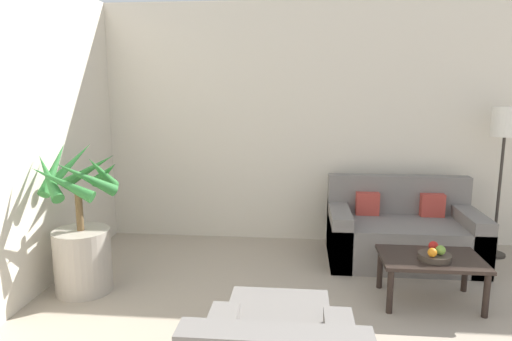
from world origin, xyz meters
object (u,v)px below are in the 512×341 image
Objects in this scene: fruit_bowl at (435,257)px; apple_green at (441,250)px; floor_lamp at (505,133)px; potted_palm at (82,239)px; sofa_loveseat at (402,234)px; coffee_table at (431,263)px; ottoman at (279,331)px; apple_red at (433,246)px; orange_fruit at (432,252)px.

apple_green is (0.04, -0.02, 0.06)m from fruit_bowl.
potted_palm is at bearing -162.55° from floor_lamp.
sofa_loveseat is 5.71× the size of fruit_bowl.
apple_green is at bearing -85.41° from sofa_loveseat.
sofa_loveseat reaches higher than fruit_bowl.
coffee_table is (2.96, 0.08, -0.14)m from potted_palm.
floor_lamp is 6.05× the size of fruit_bowl.
sofa_loveseat is 0.94× the size of floor_lamp.
fruit_bowl is 0.40× the size of ottoman.
fruit_bowl is at bearing -80.32° from coffee_table.
sofa_loveseat is at bearing 94.59° from apple_green.
apple_green is (0.05, -0.07, 0.14)m from coffee_table.
orange_fruit is (-0.05, -0.15, -0.00)m from apple_red.
fruit_bowl is at bearing 154.07° from apple_green.
apple_green is at bearing 34.08° from ottoman.
fruit_bowl is (2.97, 0.02, -0.06)m from potted_palm.
orange_fruit is at bearing -128.15° from floor_lamp.
apple_green is at bearing 0.08° from potted_palm.
potted_palm is 3.00m from apple_green.
apple_green is at bearing -127.06° from floor_lamp.
floor_lamp is (3.94, 1.24, 0.83)m from potted_palm.
coffee_table is 10.47× the size of apple_green.
potted_palm is at bearing -179.92° from apple_green.
coffee_table is 0.17m from apple_green.
fruit_bowl is (0.04, -0.98, 0.13)m from sofa_loveseat.
orange_fruit is (-0.03, -0.13, 0.14)m from coffee_table.
ottoman is (-1.18, -0.80, -0.28)m from orange_fruit.
coffee_table is at bearing 37.36° from ottoman.
coffee_table is at bearing 75.91° from orange_fruit.
orange_fruit is (-1.01, -1.29, -0.83)m from floor_lamp.
sofa_loveseat is 1.07m from orange_fruit.
sofa_loveseat is at bearing 18.98° from potted_palm.
sofa_loveseat is at bearing 90.09° from orange_fruit.
sofa_loveseat is 18.92× the size of apple_red.
floor_lamp is 2.41× the size of ottoman.
ottoman is at bearing -25.86° from potted_palm.
ottoman is (-1.26, -0.85, -0.29)m from apple_green.
sofa_loveseat is 2.27× the size of ottoman.
apple_red is 1.00× the size of apple_green.
fruit_bowl is 3.31× the size of apple_red.
floor_lamp reaches higher than apple_green.
sofa_loveseat is at bearing -167.11° from floor_lamp.
ottoman is at bearing -142.64° from coffee_table.
potted_palm reaches higher than orange_fruit.
fruit_bowl is 0.10m from orange_fruit.
sofa_loveseat is 19.00× the size of apple_green.
fruit_bowl is 0.08m from apple_green.
fruit_bowl is 0.10m from apple_red.
apple_green is 1.08× the size of orange_fruit.
apple_green is at bearing 33.87° from orange_fruit.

